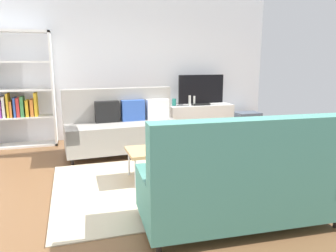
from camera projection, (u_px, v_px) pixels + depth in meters
The scene contains 16 objects.
ground_plane at pixel (159, 181), 4.25m from camera, with size 7.68×7.68×0.00m, color brown.
wall_far at pixel (122, 67), 6.58m from camera, with size 6.40×0.12×2.90m, color silver.
area_rug at pixel (169, 183), 4.18m from camera, with size 2.90×2.20×0.01m, color beige.
couch_beige at pixel (123, 127), 5.52m from camera, with size 1.94×0.95×1.10m.
couch_green at pixel (241, 182), 3.05m from camera, with size 1.94×0.94×1.10m.
coffee_table at pixel (168, 150), 4.31m from camera, with size 1.10×0.56×0.42m.
tv_console at pixel (200, 119), 6.95m from camera, with size 1.40×0.44×0.64m, color silver.
tv at pixel (201, 90), 6.81m from camera, with size 1.00×0.20×0.64m.
bookshelf at pixel (21, 95), 5.83m from camera, with size 1.10×0.36×2.10m.
storage_trunk at pixel (247, 122), 7.19m from camera, with size 0.52×0.40×0.44m, color #4C5666.
potted_plant at pixel (177, 134), 4.23m from camera, with size 0.26×0.26×0.37m.
table_book_0 at pixel (160, 147), 4.33m from camera, with size 0.24×0.18×0.03m, color #3F8C4C.
vase_0 at pixel (174, 102), 6.75m from camera, with size 0.09×0.09×0.15m, color #33B29E.
vase_1 at pixel (181, 101), 6.79m from camera, with size 0.11×0.11×0.18m, color silver.
bottle_0 at pixel (189, 100), 6.75m from camera, with size 0.05×0.05×0.22m, color silver.
bottle_1 at pixel (194, 101), 6.78m from camera, with size 0.05×0.05×0.20m, color silver.
Camera 1 is at (-1.06, -3.88, 1.57)m, focal length 34.28 mm.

